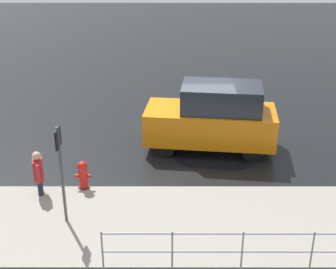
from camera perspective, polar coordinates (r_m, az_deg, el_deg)
name	(u,v)px	position (r m, az deg, el deg)	size (l,w,h in m)	color
ground_plane	(196,146)	(14.73, 3.40, -1.35)	(60.00, 60.00, 0.00)	black
kerb_strip	(205,222)	(11.08, 4.58, -10.61)	(24.00, 3.20, 0.04)	gray
moving_hatchback	(213,118)	(14.19, 5.52, 2.07)	(4.07, 2.14, 2.06)	orange
fire_hydrant	(83,175)	(12.36, -10.31, -4.94)	(0.42, 0.31, 0.80)	red
pedestrian	(38,171)	(12.22, -15.53, -4.33)	(0.33, 0.55, 1.22)	#B2262D
metal_railing	(278,246)	(9.44, 13.21, -13.13)	(6.77, 0.04, 1.05)	#B7BABF
sign_post	(60,162)	(10.56, -12.98, -3.24)	(0.07, 0.44, 2.40)	#4C4C51
puddle_patch	(215,153)	(14.31, 5.72, -2.23)	(2.57, 2.57, 0.01)	black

